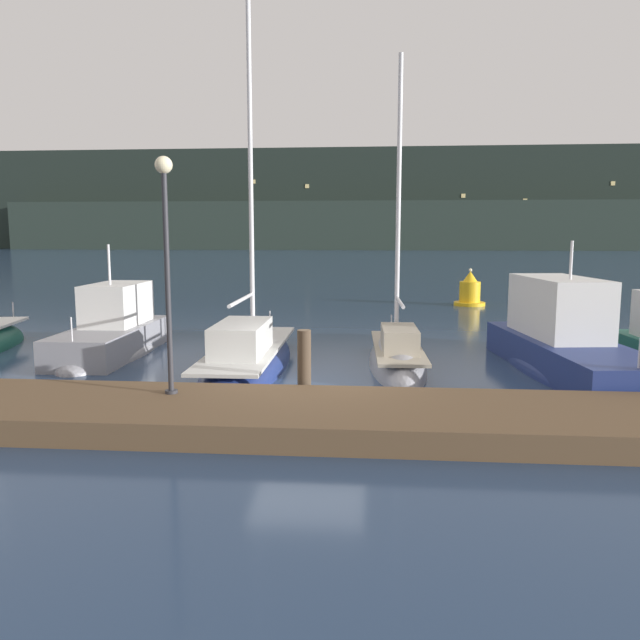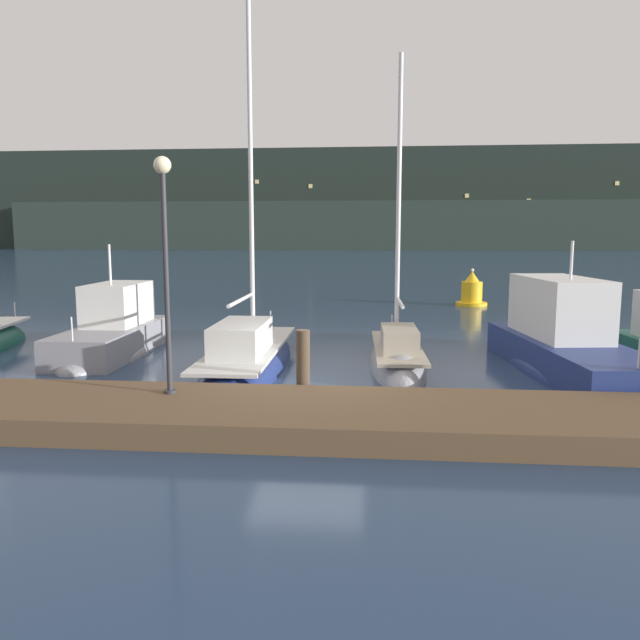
% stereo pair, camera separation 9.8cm
% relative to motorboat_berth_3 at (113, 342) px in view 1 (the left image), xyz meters
% --- Properties ---
extents(ground_plane, '(400.00, 400.00, 0.00)m').
position_rel_motorboat_berth_3_xyz_m(ground_plane, '(6.07, -3.93, -0.36)').
color(ground_plane, navy).
extents(dock, '(35.26, 2.80, 0.45)m').
position_rel_motorboat_berth_3_xyz_m(dock, '(6.07, -6.35, -0.14)').
color(dock, brown).
rests_on(dock, ground).
extents(mooring_pile_2, '(0.28, 0.28, 1.52)m').
position_rel_motorboat_berth_3_xyz_m(mooring_pile_2, '(6.07, -4.70, 0.40)').
color(mooring_pile_2, '#4C3D2D').
rests_on(mooring_pile_2, ground).
extents(motorboat_berth_3, '(2.10, 5.72, 3.70)m').
position_rel_motorboat_berth_3_xyz_m(motorboat_berth_3, '(0.00, 0.00, 0.00)').
color(motorboat_berth_3, gray).
rests_on(motorboat_berth_3, ground).
extents(sailboat_berth_4, '(2.02, 7.84, 11.85)m').
position_rel_motorboat_berth_3_xyz_m(sailboat_berth_4, '(4.26, -1.50, -0.21)').
color(sailboat_berth_4, navy).
rests_on(sailboat_berth_4, ground).
extents(sailboat_berth_5, '(1.62, 5.73, 8.71)m').
position_rel_motorboat_berth_3_xyz_m(sailboat_berth_5, '(8.10, -0.95, -0.25)').
color(sailboat_berth_5, gray).
rests_on(sailboat_berth_5, ground).
extents(motorboat_berth_6, '(3.12, 7.67, 3.96)m').
position_rel_motorboat_berth_3_xyz_m(motorboat_berth_6, '(12.28, -1.27, 0.04)').
color(motorboat_berth_6, navy).
rests_on(motorboat_berth_6, ground).
extents(channel_buoy, '(1.48, 1.48, 1.77)m').
position_rel_motorboat_berth_3_xyz_m(channel_buoy, '(12.06, 13.17, 0.28)').
color(channel_buoy, gold).
rests_on(channel_buoy, ground).
extents(dock_lamppost, '(0.32, 0.32, 4.39)m').
position_rel_motorboat_berth_3_xyz_m(dock_lamppost, '(3.65, -5.81, 2.99)').
color(dock_lamppost, '#2D2D33').
rests_on(dock_lamppost, dock).
extents(hillside_backdrop, '(240.00, 23.00, 20.64)m').
position_rel_motorboat_berth_3_xyz_m(hillside_backdrop, '(5.90, 119.31, 9.14)').
color(hillside_backdrop, '#1E2823').
rests_on(hillside_backdrop, ground).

